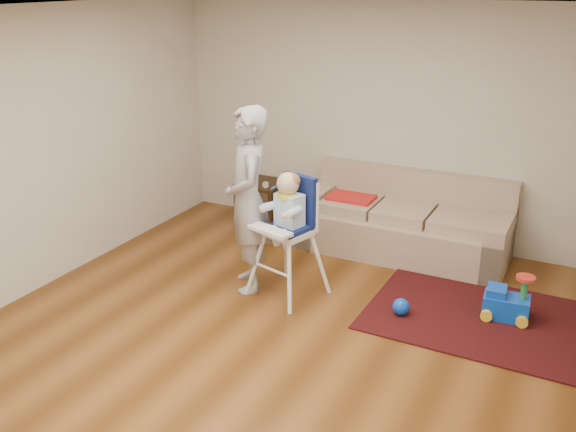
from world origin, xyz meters
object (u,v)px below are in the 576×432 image
at_px(high_chair, 288,237).
at_px(adult, 248,200).
at_px(side_table, 263,202).
at_px(toy_ball, 401,307).
at_px(sofa, 404,216).
at_px(ride_on_toy, 507,295).

xyz_separation_m(high_chair, adult, (-0.42, -0.02, 0.31)).
distance_m(side_table, toy_ball, 2.73).
distance_m(sofa, side_table, 1.87).
bearing_deg(toy_ball, high_chair, -176.54).
bearing_deg(sofa, high_chair, -115.82).
height_order(sofa, side_table, sofa).
xyz_separation_m(side_table, high_chair, (1.15, -1.57, 0.33)).
xyz_separation_m(sofa, ride_on_toy, (1.28, -1.01, -0.20)).
bearing_deg(side_table, ride_on_toy, -19.71).
bearing_deg(adult, sofa, 107.48).
relative_size(sofa, side_table, 4.25).
bearing_deg(high_chair, toy_ball, 19.19).
xyz_separation_m(side_table, toy_ball, (2.27, -1.51, -0.17)).
bearing_deg(adult, toy_ball, 57.96).
distance_m(sofa, toy_ball, 1.49).
distance_m(toy_ball, high_chair, 1.23).
bearing_deg(sofa, side_table, 176.33).
height_order(side_table, high_chair, high_chair).
xyz_separation_m(sofa, adult, (-1.12, -1.48, 0.47)).
bearing_deg(adult, high_chair, 57.85).
xyz_separation_m(sofa, side_table, (-1.85, 0.12, -0.17)).
distance_m(high_chair, adult, 0.52).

